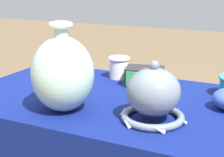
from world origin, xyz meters
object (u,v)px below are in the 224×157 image
Objects in this scene: mosaic_tile_box at (144,76)px; cup_wide_ivory at (119,67)px; cup_wide_rose at (67,63)px; vase_tall_bulbous at (63,73)px; vase_dome_bell at (153,96)px.

cup_wide_ivory is at bearing 147.77° from mosaic_tile_box.
cup_wide_ivory reaches higher than cup_wide_rose.
vase_dome_bell is (0.28, 0.04, -0.05)m from vase_tall_bulbous.
vase_dome_bell is 1.22× the size of mosaic_tile_box.
vase_tall_bulbous is 2.24× the size of cup_wide_rose.
mosaic_tile_box is (-0.15, 0.32, -0.04)m from vase_dome_bell.
vase_tall_bulbous is 0.46m from cup_wide_rose.
cup_wide_rose is 1.36× the size of cup_wide_ivory.
mosaic_tile_box is 0.14m from cup_wide_ivory.
cup_wide_rose is (-0.52, 0.34, -0.03)m from vase_dome_bell.
cup_wide_ivory is (0.00, 0.41, -0.07)m from vase_tall_bulbous.
cup_wide_ivory is (-0.28, 0.37, -0.03)m from vase_dome_bell.
cup_wide_ivory reaches higher than mosaic_tile_box.
vase_tall_bulbous is at bearing -171.19° from vase_dome_bell.
cup_wide_rose is at bearing -173.49° from cup_wide_ivory.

